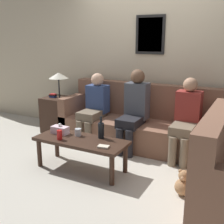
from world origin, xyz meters
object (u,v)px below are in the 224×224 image
object	(u,v)px
person_left	(94,105)
wine_bottle	(101,130)
teddy_bear	(183,184)
person_middle	(134,108)
drinking_glass	(78,132)
coffee_table	(81,143)
couch_main	(139,124)
person_right	(186,117)

from	to	relation	value
person_left	wine_bottle	bearing A→B (deg)	-54.04
person_left	teddy_bear	size ratio (longest dim) A/B	3.76
person_left	person_middle	world-z (taller)	person_middle
drinking_glass	coffee_table	bearing A→B (deg)	-41.70
coffee_table	drinking_glass	xyz separation A→B (m)	(-0.10, 0.09, 0.11)
drinking_glass	person_middle	xyz separation A→B (m)	(0.42, 0.88, 0.18)
couch_main	wine_bottle	xyz separation A→B (m)	(-0.10, -1.02, 0.19)
coffee_table	teddy_bear	bearing A→B (deg)	-0.62
coffee_table	wine_bottle	size ratio (longest dim) A/B	4.23
drinking_glass	person_middle	bearing A→B (deg)	64.77
person_left	person_middle	distance (m)	0.72
person_middle	teddy_bear	world-z (taller)	person_middle
coffee_table	person_right	distance (m)	1.48
couch_main	person_middle	bearing A→B (deg)	-88.71
wine_bottle	person_right	xyz separation A→B (m)	(0.88, 0.82, 0.08)
couch_main	drinking_glass	distance (m)	1.17
couch_main	person_right	size ratio (longest dim) A/B	2.19
coffee_table	wine_bottle	xyz separation A→B (m)	(0.21, 0.16, 0.17)
coffee_table	teddy_bear	world-z (taller)	coffee_table
coffee_table	drinking_glass	world-z (taller)	drinking_glass
person_left	coffee_table	bearing A→B (deg)	-67.92
couch_main	person_middle	size ratio (longest dim) A/B	2.05
teddy_bear	couch_main	bearing A→B (deg)	130.28
wine_bottle	drinking_glass	world-z (taller)	wine_bottle
coffee_table	teddy_bear	distance (m)	1.34
couch_main	coffee_table	world-z (taller)	couch_main
drinking_glass	wine_bottle	bearing A→B (deg)	12.30
drinking_glass	person_right	bearing A→B (deg)	36.71
coffee_table	teddy_bear	xyz separation A→B (m)	(1.32, -0.01, -0.23)
teddy_bear	wine_bottle	bearing A→B (deg)	171.18
coffee_table	person_right	xyz separation A→B (m)	(1.09, 0.98, 0.25)
drinking_glass	person_left	world-z (taller)	person_left
couch_main	person_middle	distance (m)	0.38
person_left	teddy_bear	world-z (taller)	person_left
person_left	person_middle	bearing A→B (deg)	-2.16
wine_bottle	person_right	world-z (taller)	person_right
coffee_table	drinking_glass	distance (m)	0.17
wine_bottle	teddy_bear	xyz separation A→B (m)	(1.12, -0.17, -0.39)
drinking_glass	person_right	size ratio (longest dim) A/B	0.09
teddy_bear	person_right	bearing A→B (deg)	103.36
coffee_table	person_left	xyz separation A→B (m)	(-0.41, 1.00, 0.24)
wine_bottle	person_middle	xyz separation A→B (m)	(0.11, 0.82, 0.12)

